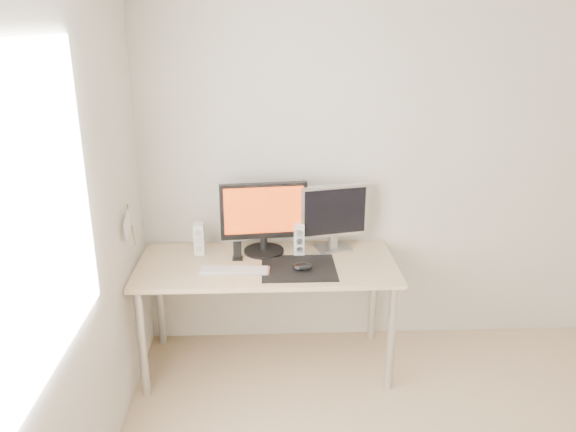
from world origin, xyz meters
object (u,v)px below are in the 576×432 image
mouse (302,267)px  speaker_left (199,239)px  speaker_right (299,239)px  keyboard (235,270)px  desk (267,274)px  main_monitor (264,215)px  phone_dock (238,254)px  second_monitor (334,214)px

mouse → speaker_left: size_ratio=0.58×
speaker_right → keyboard: bearing=-147.8°
desk → speaker_left: 0.49m
desk → speaker_right: bearing=32.2°
main_monitor → phone_dock: size_ratio=4.70×
mouse → main_monitor: 0.43m
second_monitor → speaker_left: size_ratio=2.19×
speaker_right → keyboard: 0.48m
main_monitor → second_monitor: size_ratio=1.23×
desk → phone_dock: size_ratio=13.62×
speaker_right → mouse: bearing=-88.7°
second_monitor → desk: bearing=-155.4°
desk → second_monitor: 0.58m
second_monitor → phone_dock: size_ratio=3.81×
desk → main_monitor: size_ratio=2.90×
second_monitor → speaker_right: bearing=-163.2°
speaker_left → keyboard: (0.24, -0.28, -0.09)m
second_monitor → speaker_right: (-0.23, -0.07, -0.14)m
mouse → desk: mouse is taller
desk → main_monitor: 0.37m
desk → main_monitor: main_monitor is taller
speaker_right → phone_dock: bearing=-169.2°
desk → speaker_left: speaker_left is taller
main_monitor → speaker_left: main_monitor is taller
main_monitor → speaker_left: (-0.41, -0.00, -0.15)m
keyboard → phone_dock: size_ratio=3.64×
mouse → desk: (-0.21, 0.13, -0.10)m
desk → keyboard: keyboard is taller
speaker_left → phone_dock: bearing=-22.5°
mouse → phone_dock: phone_dock is taller
desk → phone_dock: bearing=162.7°
speaker_left → speaker_right: size_ratio=1.00×
main_monitor → phone_dock: (-0.17, -0.10, -0.22)m
keyboard → phone_dock: 0.18m
desk → speaker_left: (-0.43, 0.16, 0.18)m
mouse → speaker_right: bearing=91.3°
keyboard → second_monitor: bearing=27.1°
speaker_left → phone_dock: (0.25, -0.10, -0.07)m
speaker_right → phone_dock: size_ratio=1.74×
speaker_left → phone_dock: speaker_left is taller
mouse → main_monitor: (-0.23, 0.28, 0.23)m
speaker_right → keyboard: size_ratio=0.48×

